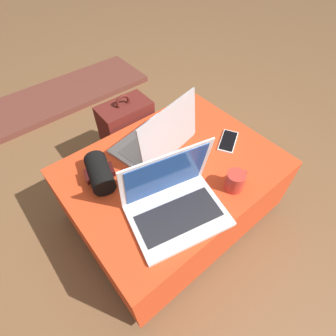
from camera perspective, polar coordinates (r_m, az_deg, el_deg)
The scene contains 9 objects.
ground_plane at distance 1.49m, azimuth 0.92°, elevation -9.39°, with size 14.00×14.00×0.00m, color brown.
ottoman at distance 1.33m, azimuth 1.02°, elevation -5.02°, with size 0.94×0.72×0.39m.
laptop_near at distance 1.00m, azimuth 1.28°, elevation -7.34°, with size 0.41×0.34×0.27m.
laptop_far at distance 1.22m, azimuth -2.24°, elevation 6.39°, with size 0.40×0.31×0.26m.
cell_phone at distance 1.32m, azimuth 12.95°, elevation 5.72°, with size 0.17×0.14×0.01m.
backpack at distance 1.60m, azimuth -8.83°, elevation 6.92°, with size 0.29×0.22×0.50m.
wrist_brace at distance 1.13m, azimuth -14.67°, elevation -1.02°, with size 0.14×0.20×0.09m.
coffee_mug at distance 1.10m, azimuth 14.46°, elevation -2.68°, with size 0.11×0.08×0.09m.
fireplace_hearth at distance 2.41m, azimuth -22.13°, elevation 14.45°, with size 1.40×0.50×0.04m.
Camera 1 is at (-0.51, -0.58, 1.28)m, focal length 28.00 mm.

